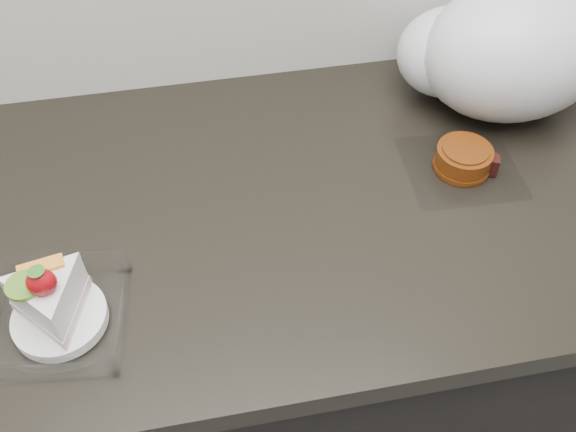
{
  "coord_description": "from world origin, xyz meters",
  "views": [
    {
      "loc": [
        -0.03,
        1.05,
        1.6
      ],
      "look_at": [
        0.08,
        1.62,
        0.94
      ],
      "focal_mm": 40.0,
      "sensor_mm": 36.0,
      "label": 1
    }
  ],
  "objects": [
    {
      "name": "counter",
      "position": [
        0.0,
        1.69,
        0.45
      ],
      "size": [
        2.04,
        0.64,
        0.9
      ],
      "color": "black",
      "rests_on": "ground"
    },
    {
      "name": "cake_tray",
      "position": [
        -0.23,
        1.53,
        0.93
      ],
      "size": [
        0.18,
        0.18,
        0.13
      ],
      "rotation": [
        0.0,
        0.0,
        -0.12
      ],
      "color": "white",
      "rests_on": "counter"
    },
    {
      "name": "mooncake_wrap",
      "position": [
        0.37,
        1.7,
        0.92
      ],
      "size": [
        0.18,
        0.17,
        0.04
      ],
      "rotation": [
        0.0,
        0.0,
        0.14
      ],
      "color": "white",
      "rests_on": "counter"
    },
    {
      "name": "plastic_bag",
      "position": [
        0.47,
        1.84,
        1.01
      ],
      "size": [
        0.37,
        0.31,
        0.28
      ],
      "rotation": [
        0.0,
        0.0,
        -0.32
      ],
      "color": "silver",
      "rests_on": "counter"
    }
  ]
}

